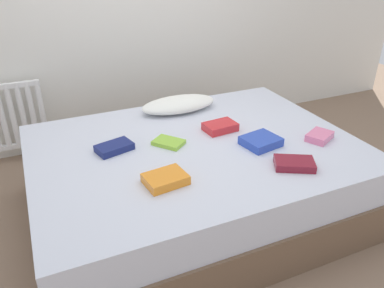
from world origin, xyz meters
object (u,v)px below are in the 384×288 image
textbook_orange (165,179)px  textbook_pink (319,136)px  textbook_blue (261,141)px  textbook_red (220,127)px  textbook_lime (169,142)px  pillow (179,104)px  textbook_maroon (294,164)px  textbook_navy (114,147)px  bed (195,179)px  radiator (18,116)px

textbook_orange → textbook_pink: size_ratio=1.23×
textbook_blue → textbook_red: 0.31m
textbook_lime → pillow: bearing=112.4°
pillow → textbook_blue: bearing=-70.3°
textbook_maroon → textbook_navy: same height
textbook_pink → textbook_lime: textbook_pink is taller
textbook_orange → textbook_lime: 0.43m
textbook_lime → textbook_navy: textbook_navy is taller
textbook_navy → textbook_pink: bearing=-32.1°
pillow → textbook_blue: size_ratio=2.65×
bed → textbook_pink: (0.74, -0.25, 0.27)m
textbook_pink → textbook_red: 0.63m
textbook_navy → textbook_blue: bearing=-34.1°
textbook_orange → textbook_lime: bearing=60.1°
textbook_pink → textbook_lime: 0.95m
textbook_blue → textbook_red: (-0.13, 0.29, 0.00)m
textbook_orange → textbook_maroon: 0.72m
bed → textbook_navy: (-0.47, 0.13, 0.27)m
bed → textbook_orange: (-0.32, -0.33, 0.28)m
radiator → textbook_blue: bearing=-45.3°
textbook_maroon → textbook_pink: bearing=59.1°
textbook_blue → textbook_pink: (0.38, -0.09, -0.00)m
textbook_blue → textbook_orange: (-0.68, -0.16, -0.00)m
bed → textbook_lime: textbook_lime is taller
radiator → textbook_orange: bearing=-66.1°
textbook_maroon → bed: bearing=158.5°
pillow → textbook_blue: pillow is taller
bed → textbook_red: bearing=26.7°
textbook_maroon → textbook_red: (-0.16, 0.58, 0.00)m
textbook_orange → textbook_maroon: size_ratio=0.98×
pillow → textbook_red: size_ratio=2.70×
radiator → textbook_maroon: bearing=-50.3°
radiator → textbook_blue: (1.36, -1.37, 0.14)m
bed → radiator: (-0.99, 1.20, 0.14)m
textbook_navy → textbook_red: size_ratio=1.01×
textbook_blue → textbook_red: bearing=104.3°
textbook_pink → textbook_maroon: (-0.35, -0.21, -0.00)m
textbook_maroon → textbook_navy: 1.04m
pillow → textbook_pink: size_ratio=3.28×
textbook_lime → textbook_red: bearing=58.3°
textbook_blue → bed: bearing=145.0°
bed → textbook_lime: 0.31m
radiator → pillow: bearing=-31.0°
textbook_orange → textbook_navy: (-0.15, 0.45, -0.00)m
pillow → textbook_blue: (0.25, -0.71, -0.03)m
textbook_lime → textbook_maroon: 0.76m
textbook_lime → textbook_maroon: size_ratio=0.84×
bed → textbook_pink: size_ratio=11.71×
pillow → textbook_lime: size_ratio=3.12×
pillow → textbook_maroon: 1.04m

